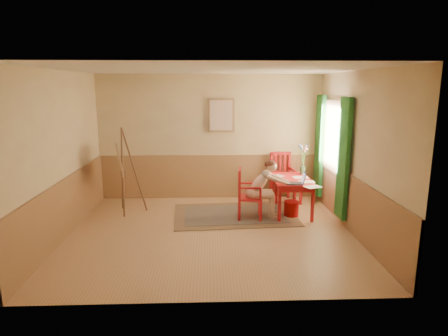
{
  "coord_description": "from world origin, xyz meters",
  "views": [
    {
      "loc": [
        -0.02,
        -6.47,
        2.54
      ],
      "look_at": [
        0.25,
        0.55,
        1.05
      ],
      "focal_mm": 31.1,
      "sensor_mm": 36.0,
      "label": 1
    }
  ],
  "objects_px": {
    "figure": "(263,187)",
    "table": "(291,183)",
    "easel": "(122,163)",
    "chair_back": "(282,177)",
    "chair_left": "(247,194)",
    "laptop": "(297,182)"
  },
  "relations": [
    {
      "from": "figure",
      "to": "laptop",
      "type": "distance_m",
      "value": 0.65
    },
    {
      "from": "table",
      "to": "chair_back",
      "type": "distance_m",
      "value": 0.9
    },
    {
      "from": "table",
      "to": "chair_left",
      "type": "relative_size",
      "value": 1.24
    },
    {
      "from": "table",
      "to": "chair_back",
      "type": "height_order",
      "value": "chair_back"
    },
    {
      "from": "figure",
      "to": "laptop",
      "type": "height_order",
      "value": "figure"
    },
    {
      "from": "table",
      "to": "figure",
      "type": "distance_m",
      "value": 0.71
    },
    {
      "from": "chair_back",
      "to": "easel",
      "type": "relative_size",
      "value": 0.62
    },
    {
      "from": "chair_back",
      "to": "figure",
      "type": "distance_m",
      "value": 1.38
    },
    {
      "from": "table",
      "to": "easel",
      "type": "distance_m",
      "value": 3.43
    },
    {
      "from": "table",
      "to": "easel",
      "type": "height_order",
      "value": "easel"
    },
    {
      "from": "table",
      "to": "figure",
      "type": "relative_size",
      "value": 1.06
    },
    {
      "from": "chair_left",
      "to": "chair_back",
      "type": "bearing_deg",
      "value": 53.22
    },
    {
      "from": "chair_left",
      "to": "chair_back",
      "type": "relative_size",
      "value": 0.91
    },
    {
      "from": "chair_left",
      "to": "laptop",
      "type": "relative_size",
      "value": 2.53
    },
    {
      "from": "chair_left",
      "to": "laptop",
      "type": "distance_m",
      "value": 0.98
    },
    {
      "from": "chair_back",
      "to": "table",
      "type": "bearing_deg",
      "value": -88.52
    },
    {
      "from": "table",
      "to": "easel",
      "type": "bearing_deg",
      "value": 177.35
    },
    {
      "from": "figure",
      "to": "laptop",
      "type": "bearing_deg",
      "value": -8.74
    },
    {
      "from": "figure",
      "to": "table",
      "type": "bearing_deg",
      "value": 29.12
    },
    {
      "from": "figure",
      "to": "easel",
      "type": "bearing_deg",
      "value": 169.78
    },
    {
      "from": "laptop",
      "to": "table",
      "type": "bearing_deg",
      "value": 91.14
    },
    {
      "from": "laptop",
      "to": "easel",
      "type": "bearing_deg",
      "value": 170.05
    }
  ]
}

